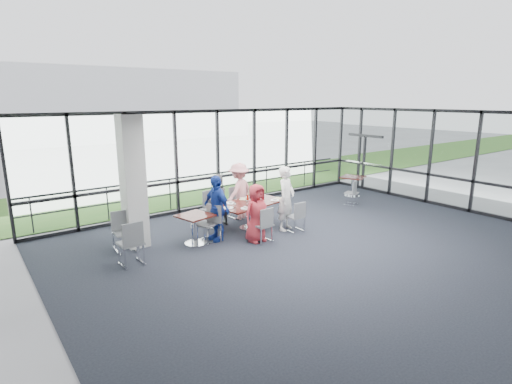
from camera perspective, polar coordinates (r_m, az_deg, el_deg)
floor at (r=9.90m, az=10.25°, el=-8.04°), size 12.00×10.00×0.02m
ceiling at (r=9.24m, az=11.08°, el=10.85°), size 12.00×10.00×0.04m
wall_left at (r=6.55m, az=-27.89°, el=-5.66°), size 0.10×10.00×3.20m
curtain_wall_back at (r=13.27m, az=-5.48°, el=4.76°), size 12.00×0.10×3.20m
curtain_wall_right at (r=14.40m, az=27.08°, el=4.03°), size 0.10×10.00×3.20m
exit_door at (r=16.44m, az=15.14°, el=4.06°), size 0.12×1.60×2.10m
structural_column at (r=9.95m, az=-17.17°, el=1.36°), size 0.50×0.50×3.20m
apron at (r=17.95m, az=-13.76°, el=1.41°), size 80.00×70.00×0.02m
grass_strip at (r=16.16m, az=-10.94°, el=0.37°), size 80.00×5.00×0.01m
hangar_main at (r=39.71m, az=-21.56°, el=11.58°), size 24.00×10.00×6.00m
guard_rail at (r=13.98m, az=-6.67°, el=0.57°), size 12.00×0.06×0.06m
main_table at (r=11.03m, az=-0.94°, el=-2.10°), size 2.12×1.41×0.75m
side_table_left at (r=9.98m, az=-8.70°, el=-4.01°), size 0.90×0.90×0.75m
side_table_right at (r=15.07m, az=13.67°, el=1.68°), size 1.02×1.02×0.75m
diner_near_left at (r=10.01m, az=0.06°, el=-3.03°), size 0.75×0.50×1.49m
diner_near_right at (r=10.90m, az=4.34°, el=-0.93°), size 0.78×0.69×1.77m
diner_far_left at (r=11.24m, az=-5.64°, el=-1.23°), size 0.83×0.65×1.50m
diner_far_right at (r=11.88m, az=-2.44°, el=0.11°), size 1.23×0.95×1.70m
diner_end at (r=10.14m, az=-5.69°, el=-2.30°), size 0.61×1.02×1.68m
chair_main_nl at (r=10.07m, az=0.91°, el=-4.73°), size 0.46×0.46×0.88m
chair_main_nr at (r=10.93m, az=5.59°, el=-3.52°), size 0.42×0.42×0.81m
chair_main_fl at (r=11.34m, az=-6.39°, el=-2.49°), size 0.57×0.57×0.97m
chair_main_fr at (r=12.11m, az=-2.63°, el=-1.60°), size 0.48×0.48×0.89m
chair_main_end at (r=10.13m, az=-7.15°, el=-4.58°), size 0.60×0.60×0.93m
chair_spare_la at (r=9.11m, az=-17.49°, el=-7.00°), size 0.50×0.50×0.98m
chair_spare_lb at (r=9.89m, az=-18.20°, el=-5.57°), size 0.50×0.50×0.94m
chair_spare_r at (r=13.90m, az=13.49°, el=-0.14°), size 0.53×0.53×0.83m
plate_nl at (r=10.37m, az=-1.49°, el=-2.36°), size 0.26×0.26×0.01m
plate_nr at (r=11.20m, az=2.70°, el=-1.19°), size 0.24×0.24×0.01m
plate_fl at (r=10.90m, az=-3.65°, el=-1.61°), size 0.27×0.27×0.01m
plate_fr at (r=11.57m, az=-0.55°, el=-0.70°), size 0.26×0.26×0.01m
plate_end at (r=10.45m, az=-4.02°, el=-2.27°), size 0.28×0.28×0.01m
tumbler_a at (r=10.65m, az=-1.25°, el=-1.62°), size 0.07×0.07×0.13m
tumbler_b at (r=11.11m, az=0.77°, el=-0.92°), size 0.08×0.08×0.15m
tumbler_c at (r=11.17m, az=-1.31°, el=-0.89°), size 0.07×0.07×0.14m
tumbler_d at (r=10.45m, az=-3.06°, el=-1.91°), size 0.07×0.07×0.14m
menu_a at (r=10.63m, az=0.50°, el=-2.00°), size 0.30×0.22×0.00m
menu_b at (r=11.46m, az=3.13°, el=-0.89°), size 0.33×0.28×0.00m
menu_c at (r=11.39m, az=-1.76°, el=-0.97°), size 0.38×0.38×0.00m
condiment_caddy at (r=11.08m, az=-0.67°, el=-1.27°), size 0.10×0.07×0.04m
ketchup_bottle at (r=11.08m, az=-1.19°, el=-0.90°), size 0.06×0.06×0.18m
green_bottle at (r=11.08m, az=-0.59°, el=-0.84°), size 0.05×0.05×0.20m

